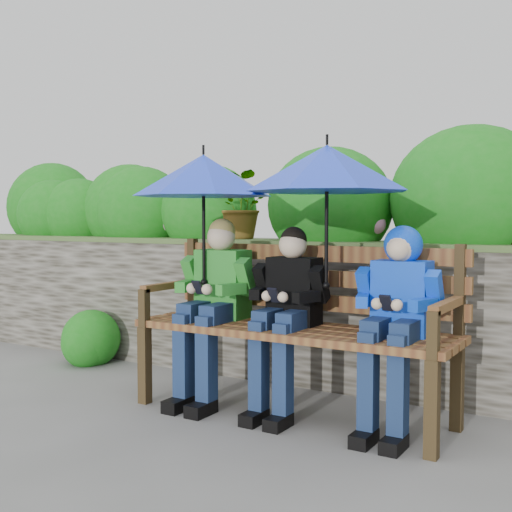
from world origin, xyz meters
The scene contains 8 objects.
ground centered at (0.00, 0.00, 0.00)m, with size 60.00×60.00×0.00m, color #5E5E5B.
garden_backdrop centered at (-0.07, 1.56, 0.67)m, with size 8.00×2.86×1.85m.
park_bench centered at (0.33, 0.04, 0.60)m, with size 1.99×0.58×1.05m.
boy_left centered at (-0.22, -0.05, 0.68)m, with size 0.49×0.57×1.19m.
boy_middle centered at (0.30, -0.05, 0.66)m, with size 0.46×0.53×1.14m.
boy_right centered at (0.98, -0.04, 0.71)m, with size 0.46×0.56×1.15m.
umbrella_left centered at (-0.29, -0.06, 1.47)m, with size 0.90×0.90×0.90m.
umbrella_right centered at (0.55, -0.02, 1.48)m, with size 0.96×0.96×0.90m.
Camera 1 is at (2.12, -3.41, 1.19)m, focal length 45.00 mm.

